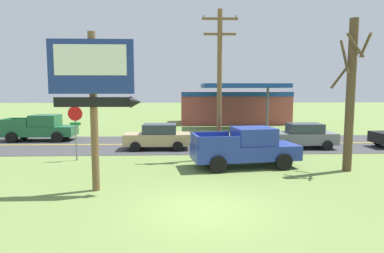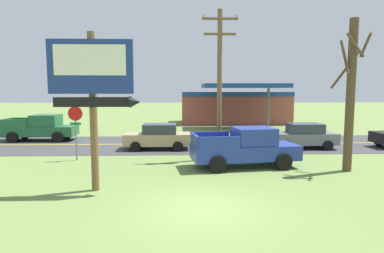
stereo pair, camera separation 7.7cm
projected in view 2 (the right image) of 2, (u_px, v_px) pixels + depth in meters
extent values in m
plane|color=olive|center=(201.00, 210.00, 10.73)|extent=(180.00, 180.00, 0.00)
cube|color=#3D3D3F|center=(189.00, 144.00, 23.65)|extent=(140.00, 8.00, 0.02)
cube|color=gold|center=(189.00, 144.00, 23.65)|extent=(126.00, 0.20, 0.01)
cylinder|color=brown|center=(93.00, 113.00, 12.49)|extent=(0.28, 0.28, 5.92)
cube|color=navy|center=(91.00, 67.00, 12.13)|extent=(3.07, 0.16, 1.96)
cube|color=white|center=(90.00, 60.00, 12.01)|extent=(2.58, 0.03, 1.10)
cube|color=black|center=(92.00, 102.00, 12.27)|extent=(2.76, 0.12, 0.36)
cone|color=black|center=(135.00, 102.00, 12.33)|extent=(0.40, 0.44, 0.44)
cylinder|color=slate|center=(76.00, 140.00, 18.14)|extent=(0.08, 0.08, 2.20)
cylinder|color=red|center=(75.00, 114.00, 17.95)|extent=(0.76, 0.03, 0.76)
cylinder|color=white|center=(75.00, 113.00, 17.97)|extent=(0.80, 0.01, 0.80)
cube|color=#19722D|center=(76.00, 124.00, 18.01)|extent=(0.56, 0.03, 0.14)
cylinder|color=brown|center=(219.00, 86.00, 18.23)|extent=(0.26, 0.26, 8.08)
cube|color=brown|center=(220.00, 19.00, 17.85)|extent=(1.92, 0.12, 0.12)
cube|color=brown|center=(220.00, 34.00, 17.93)|extent=(1.73, 0.12, 0.12)
cylinder|color=gray|center=(204.00, 16.00, 17.80)|extent=(0.10, 0.10, 0.14)
cylinder|color=gray|center=(236.00, 16.00, 17.86)|extent=(0.10, 0.10, 0.14)
cylinder|color=brown|center=(350.00, 96.00, 15.48)|extent=(0.40, 0.40, 7.04)
cylinder|color=brown|center=(366.00, 45.00, 15.16)|extent=(0.30, 1.17, 1.00)
cylinder|color=brown|center=(345.00, 70.00, 15.97)|extent=(1.35, 0.17, 1.75)
cylinder|color=brown|center=(345.00, 57.00, 15.26)|extent=(0.15, 0.86, 1.57)
cylinder|color=brown|center=(355.00, 45.00, 14.87)|extent=(0.84, 0.29, 1.12)
cube|color=#A84C42|center=(234.00, 107.00, 38.80)|extent=(12.00, 6.00, 3.60)
cube|color=#19478C|center=(239.00, 94.00, 35.60)|extent=(12.00, 0.12, 0.50)
cube|color=#19478C|center=(244.00, 86.00, 32.57)|extent=(8.00, 5.00, 0.40)
cylinder|color=slate|center=(219.00, 107.00, 32.72)|extent=(0.24, 0.24, 4.20)
cylinder|color=slate|center=(268.00, 107.00, 32.89)|extent=(0.24, 0.24, 4.20)
cube|color=#233893|center=(244.00, 152.00, 16.62)|extent=(5.42, 2.66, 0.72)
cube|color=#233893|center=(253.00, 136.00, 16.61)|extent=(2.13, 2.04, 0.84)
cube|color=#28333D|center=(270.00, 135.00, 16.76)|extent=(0.33, 1.65, 0.71)
cube|color=#233893|center=(210.00, 137.00, 17.19)|extent=(1.95, 0.39, 0.56)
cube|color=#233893|center=(219.00, 143.00, 15.38)|extent=(1.95, 0.39, 0.56)
cube|color=#233893|center=(195.00, 140.00, 16.12)|extent=(0.38, 1.88, 0.56)
cylinder|color=black|center=(267.00, 154.00, 17.89)|extent=(0.83, 0.39, 0.80)
cylinder|color=black|center=(283.00, 162.00, 15.97)|extent=(0.83, 0.39, 0.80)
cylinder|color=black|center=(208.00, 156.00, 17.34)|extent=(0.83, 0.39, 0.80)
cylinder|color=black|center=(218.00, 164.00, 15.42)|extent=(0.83, 0.39, 0.80)
cube|color=#1E6038|center=(40.00, 131.00, 25.15)|extent=(5.20, 1.96, 0.72)
cube|color=#1E6038|center=(46.00, 120.00, 25.08)|extent=(1.90, 1.80, 0.84)
cube|color=#28333D|center=(58.00, 120.00, 25.11)|extent=(0.10, 1.66, 0.71)
cube|color=#1E6038|center=(25.00, 121.00, 25.94)|extent=(1.95, 0.12, 0.56)
cube|color=#1E6038|center=(13.00, 124.00, 24.11)|extent=(1.95, 0.12, 0.56)
cube|color=#1E6038|center=(6.00, 122.00, 24.99)|extent=(0.12, 1.88, 0.56)
cylinder|color=black|center=(67.00, 134.00, 26.22)|extent=(0.80, 0.28, 0.80)
cylinder|color=black|center=(58.00, 137.00, 24.28)|extent=(0.80, 0.28, 0.80)
cylinder|color=black|center=(25.00, 134.00, 26.11)|extent=(0.80, 0.28, 0.80)
cylinder|color=black|center=(12.00, 137.00, 24.16)|extent=(0.80, 0.28, 0.80)
cube|color=slate|center=(302.00, 138.00, 21.85)|extent=(4.20, 1.76, 0.72)
cube|color=#2D3842|center=(305.00, 128.00, 21.78)|extent=(2.10, 1.56, 0.60)
cylinder|color=black|center=(287.00, 146.00, 20.97)|extent=(0.64, 0.24, 0.64)
cylinder|color=black|center=(279.00, 142.00, 22.72)|extent=(0.64, 0.24, 0.64)
cylinder|color=black|center=(328.00, 146.00, 21.06)|extent=(0.64, 0.24, 0.64)
cylinder|color=black|center=(316.00, 141.00, 22.81)|extent=(0.64, 0.24, 0.64)
cube|color=tan|center=(158.00, 139.00, 21.51)|extent=(4.20, 1.76, 0.72)
cube|color=#2D3842|center=(160.00, 129.00, 21.45)|extent=(2.10, 1.56, 0.60)
cylinder|color=black|center=(135.00, 147.00, 20.63)|extent=(0.64, 0.24, 0.64)
cylinder|color=black|center=(139.00, 142.00, 22.38)|extent=(0.64, 0.24, 0.64)
cylinder|color=black|center=(178.00, 147.00, 20.72)|extent=(0.64, 0.24, 0.64)
cylinder|color=black|center=(178.00, 142.00, 22.47)|extent=(0.64, 0.24, 0.64)
cylinder|color=black|center=(379.00, 141.00, 22.97)|extent=(0.64, 0.24, 0.64)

